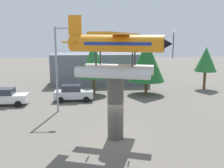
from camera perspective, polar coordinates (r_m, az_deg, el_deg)
name	(u,v)px	position (r m, az deg, el deg)	size (l,w,h in m)	color
ground_plane	(115,138)	(18.17, 0.77, -11.95)	(140.00, 140.00, 0.00)	#605B54
display_pedestal	(116,108)	(17.45, 0.79, -5.32)	(1.10, 1.10, 4.36)	#4C4742
floatplane_monument	(118,51)	(16.78, 1.26, 7.40)	(7.20, 10.21, 4.00)	silver
car_near_white	(6,97)	(28.31, -22.62, -2.66)	(4.20, 2.02, 1.76)	white
car_mid_silver	(73,93)	(28.27, -8.63, -1.97)	(4.20, 2.02, 1.76)	silver
streetlight_primary	(58,63)	(23.85, -11.87, 4.51)	(1.84, 0.28, 7.80)	gray
storefront_building	(100,68)	(39.02, -2.66, 3.57)	(14.17, 6.40, 4.43)	slate
tree_east	(94,61)	(30.79, -4.15, 5.18)	(3.64, 3.64, 6.12)	brown
tree_center_back	(147,61)	(31.05, 7.75, 5.11)	(4.37, 4.37, 6.49)	brown
tree_far_east	(206,60)	(36.04, 20.23, 5.16)	(2.89, 2.89, 5.60)	brown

